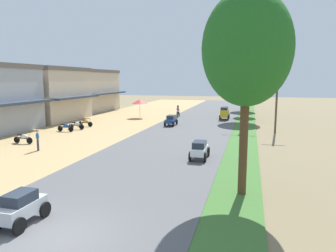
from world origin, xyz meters
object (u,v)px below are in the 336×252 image
object	(u,v)px
median_tree_nearest	(247,49)
car_sedan_blue	(171,120)
parked_motorbike_fifth	(85,122)
car_hatchback_silver	(21,207)
parked_motorbike_third	(66,127)
pedestrian_on_shoulder	(38,139)
car_van_yellow	(225,112)
motorbike_ahead_second	(178,111)
median_tree_third	(249,77)
vendor_umbrella	(140,102)
parked_motorbike_second	(23,138)
car_sedan_white	(200,149)
median_tree_fourth	(248,70)
streetlamp_mid	(249,85)
parked_motorbike_fourth	(77,125)
utility_pole_near	(277,91)
streetlamp_near	(247,86)
median_tree_second	(246,70)

from	to	relation	value
median_tree_nearest	car_sedan_blue	distance (m)	22.43
parked_motorbike_fifth	car_hatchback_silver	world-z (taller)	car_hatchback_silver
parked_motorbike_third	car_sedan_blue	bearing A→B (deg)	34.95
pedestrian_on_shoulder	car_van_yellow	size ratio (longest dim) A/B	0.67
parked_motorbike_fifth	median_tree_nearest	xyz separation A→B (m)	(17.71, -16.90, 6.10)
median_tree_nearest	motorbike_ahead_second	size ratio (longest dim) A/B	5.10
median_tree_third	vendor_umbrella	bearing A→B (deg)	-153.76
parked_motorbike_second	median_tree_nearest	size ratio (longest dim) A/B	0.20
parked_motorbike_fifth	median_tree_third	world-z (taller)	median_tree_third
median_tree_nearest	car_sedan_white	world-z (taller)	median_tree_nearest
median_tree_fourth	car_van_yellow	xyz separation A→B (m)	(-2.61, -14.39, -5.91)
median_tree_nearest	car_van_yellow	xyz separation A→B (m)	(-3.00, 27.00, -5.63)
pedestrian_on_shoulder	streetlamp_mid	world-z (taller)	streetlamp_mid
vendor_umbrella	median_tree_nearest	distance (m)	30.14
parked_motorbike_fourth	streetlamp_mid	world-z (taller)	streetlamp_mid
parked_motorbike_third	median_tree_nearest	bearing A→B (deg)	-36.61
pedestrian_on_shoulder	car_van_yellow	distance (m)	24.92
utility_pole_near	car_van_yellow	distance (m)	11.03
utility_pole_near	car_sedan_white	size ratio (longest dim) A/B	3.54
parked_motorbike_fifth	streetlamp_mid	bearing A→B (deg)	58.82
parked_motorbike_third	parked_motorbike_second	bearing A→B (deg)	-89.81
parked_motorbike_fifth	median_tree_fourth	size ratio (longest dim) A/B	0.19
utility_pole_near	motorbike_ahead_second	xyz separation A→B (m)	(-12.30, 10.02, -3.33)
streetlamp_near	streetlamp_mid	bearing A→B (deg)	90.00
median_tree_second	median_tree_third	xyz separation A→B (m)	(0.42, 6.29, -0.89)
median_tree_second	motorbike_ahead_second	bearing A→B (deg)	172.20
vendor_umbrella	median_tree_third	distance (m)	16.45
pedestrian_on_shoulder	median_tree_second	distance (m)	26.73
pedestrian_on_shoulder	median_tree_nearest	world-z (taller)	median_tree_nearest
vendor_umbrella	streetlamp_mid	distance (m)	24.55
car_sedan_white	streetlamp_near	bearing A→B (deg)	80.10
parked_motorbike_second	parked_motorbike_fifth	bearing A→B (deg)	88.90
median_tree_fourth	parked_motorbike_fifth	bearing A→B (deg)	-125.27
parked_motorbike_fourth	car_van_yellow	xyz separation A→B (m)	(14.58, 12.19, 0.47)
streetlamp_mid	car_hatchback_silver	distance (m)	51.87
car_hatchback_silver	utility_pole_near	bearing A→B (deg)	65.95
parked_motorbike_third	streetlamp_near	bearing A→B (deg)	25.04
car_van_yellow	median_tree_fourth	bearing A→B (deg)	79.73
parked_motorbike_fifth	car_van_yellow	bearing A→B (deg)	34.47
median_tree_second	car_van_yellow	xyz separation A→B (m)	(-2.53, 0.10, -5.49)
parked_motorbike_fourth	car_sedan_blue	world-z (taller)	car_sedan_blue
parked_motorbike_fifth	car_hatchback_silver	size ratio (longest dim) A/B	0.90
median_tree_nearest	utility_pole_near	xyz separation A→B (m)	(2.73, 18.12, -2.46)
median_tree_second	median_tree_fourth	bearing A→B (deg)	89.68
median_tree_third	car_van_yellow	bearing A→B (deg)	-115.50
pedestrian_on_shoulder	median_tree_fourth	size ratio (longest dim) A/B	0.17
median_tree_third	streetlamp_mid	bearing A→B (deg)	90.53
car_van_yellow	vendor_umbrella	bearing A→B (deg)	-175.35
parked_motorbike_fifth	streetlamp_near	bearing A→B (deg)	15.01
parked_motorbike_second	car_hatchback_silver	xyz separation A→B (m)	(10.18, -12.41, 0.19)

